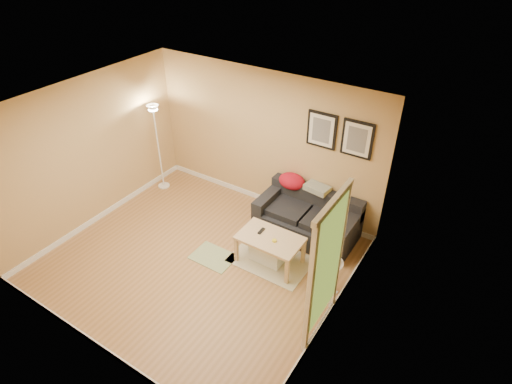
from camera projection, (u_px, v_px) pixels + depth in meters
floor at (199, 260)px, 6.86m from camera, size 4.50×4.50×0.00m
ceiling at (184, 110)px, 5.41m from camera, size 4.50×4.50×0.00m
wall_back at (265, 141)px, 7.53m from camera, size 4.50×0.00×4.50m
wall_front at (78, 278)px, 4.74m from camera, size 4.50×0.00×4.50m
wall_left at (90, 154)px, 7.14m from camera, size 0.00×4.00×4.00m
wall_right at (336, 250)px, 5.13m from camera, size 0.00×4.00×4.00m
baseboard_back at (264, 199)px, 8.22m from camera, size 4.50×0.02×0.10m
baseboard_front at (102, 347)px, 5.44m from camera, size 4.50×0.02×0.10m
baseboard_left at (105, 213)px, 7.83m from camera, size 0.02×4.00×0.10m
baseboard_right at (326, 318)px, 5.83m from camera, size 0.02×4.00×0.10m
sofa at (307, 217)px, 7.21m from camera, size 1.70×0.90×0.75m
red_throw at (292, 181)px, 7.41m from camera, size 0.48×0.36×0.28m
plaid_throw at (317, 188)px, 7.20m from camera, size 0.45×0.32×0.10m
framed_print_left at (322, 130)px, 6.75m from camera, size 0.50×0.04×0.60m
framed_print_right at (357, 139)px, 6.49m from camera, size 0.50×0.04×0.60m
area_rug at (271, 260)px, 6.86m from camera, size 1.25×0.85×0.01m
green_runner at (213, 257)px, 6.91m from camera, size 0.70×0.50×0.01m
coffee_table at (270, 250)px, 6.70m from camera, size 1.10×0.79×0.50m
remote_control at (261, 231)px, 6.67m from camera, size 0.05×0.16×0.02m
tape_roll at (274, 241)px, 6.47m from camera, size 0.07×0.07×0.03m
storage_bin at (269, 251)px, 6.80m from camera, size 0.56×0.41×0.34m
side_table at (329, 276)px, 6.19m from camera, size 0.36×0.36×0.55m
book_stack at (332, 261)px, 6.00m from camera, size 0.25×0.29×0.08m
floor_lamp at (159, 150)px, 8.21m from camera, size 0.23×0.23×1.77m
doorway at (325, 272)px, 5.20m from camera, size 0.12×1.01×2.13m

